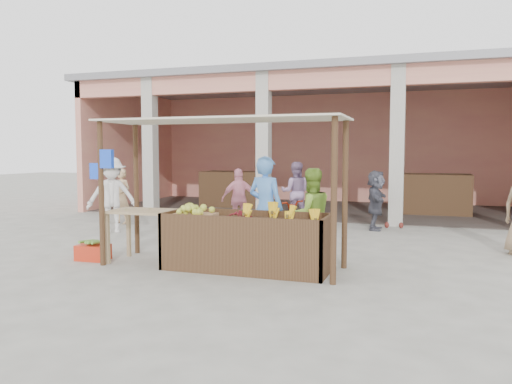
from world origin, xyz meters
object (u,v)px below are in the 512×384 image
(vendor_blue, at_px, (266,205))
(motorcycle, at_px, (274,221))
(side_table, at_px, (143,218))
(red_crate, at_px, (93,252))
(vendor_green, at_px, (311,213))
(fruit_stall, at_px, (246,245))

(vendor_blue, relative_size, motorcycle, 1.04)
(motorcycle, bearing_deg, side_table, 166.70)
(red_crate, distance_m, vendor_green, 3.80)
(vendor_blue, height_order, vendor_green, vendor_blue)
(motorcycle, bearing_deg, vendor_blue, -145.15)
(vendor_green, distance_m, motorcycle, 1.62)
(vendor_blue, distance_m, motorcycle, 1.42)
(side_table, height_order, red_crate, side_table)
(fruit_stall, relative_size, motorcycle, 1.41)
(red_crate, bearing_deg, motorcycle, 38.80)
(red_crate, bearing_deg, vendor_green, 13.74)
(vendor_blue, distance_m, vendor_green, 0.78)
(fruit_stall, relative_size, red_crate, 5.06)
(fruit_stall, distance_m, vendor_green, 1.29)
(red_crate, relative_size, motorcycle, 0.28)
(vendor_blue, bearing_deg, vendor_green, -159.32)
(vendor_green, bearing_deg, fruit_stall, 13.60)
(fruit_stall, height_order, red_crate, fruit_stall)
(vendor_blue, relative_size, vendor_green, 1.14)
(side_table, height_order, motorcycle, motorcycle)
(fruit_stall, bearing_deg, vendor_green, 46.65)
(red_crate, bearing_deg, fruit_stall, 0.85)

